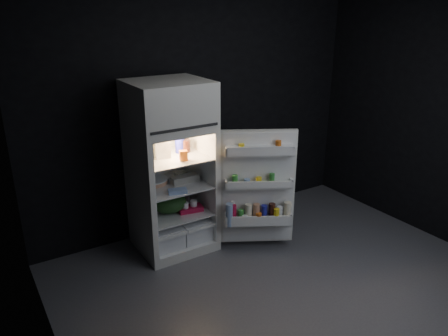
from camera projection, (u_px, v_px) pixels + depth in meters
floor at (294, 289)px, 4.01m from camera, size 4.00×3.40×0.00m
wall_back at (201, 110)px, 4.89m from camera, size 4.00×0.00×2.70m
wall_left at (43, 205)px, 2.54m from camera, size 0.00×3.40×2.70m
refrigerator at (170, 162)px, 4.44m from camera, size 0.76×0.71×1.78m
fridge_door at (258, 191)px, 4.44m from camera, size 0.72×0.51×1.22m
milk_jug at (162, 145)px, 4.32m from camera, size 0.17×0.17×0.24m
mayo_jar at (180, 146)px, 4.47m from camera, size 0.11×0.11×0.14m
jam_jar at (185, 146)px, 4.49m from camera, size 0.14×0.14×0.13m
amber_bottle at (142, 147)px, 4.29m from camera, size 0.09×0.09×0.22m
small_carton at (183, 156)px, 4.24m from camera, size 0.09×0.08×0.10m
egg_carton at (185, 179)px, 4.52m from camera, size 0.30×0.12×0.07m
pie at (153, 181)px, 4.49m from camera, size 0.31×0.31×0.04m
flat_package at (178, 191)px, 4.26m from camera, size 0.20×0.14×0.04m
wrapped_pkg at (181, 174)px, 4.67m from camera, size 0.12×0.10×0.05m
produce_bag at (170, 203)px, 4.52m from camera, size 0.38×0.33×0.20m
yogurt_tray at (190, 209)px, 4.56m from camera, size 0.27×0.18×0.05m
small_can_red at (175, 198)px, 4.77m from camera, size 0.08×0.08×0.09m
small_can_silver at (187, 199)px, 4.74m from camera, size 0.08×0.08×0.09m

